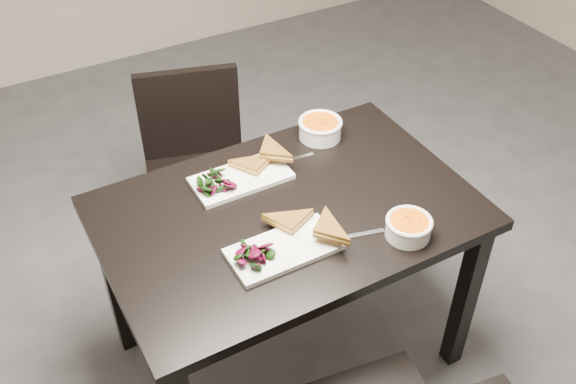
# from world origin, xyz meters

# --- Properties ---
(ground) EXTENTS (5.00, 5.00, 0.00)m
(ground) POSITION_xyz_m (0.00, 0.00, 0.00)
(ground) COLOR #47474C
(ground) RESTS_ON ground
(table) EXTENTS (1.20, 0.80, 0.75)m
(table) POSITION_xyz_m (-0.44, -0.12, 0.65)
(table) COLOR black
(table) RESTS_ON ground
(chair_far) EXTENTS (0.52, 0.52, 0.85)m
(chair_far) POSITION_xyz_m (-0.48, 0.59, 0.48)
(chair_far) COLOR black
(chair_far) RESTS_ON ground
(plate_near) EXTENTS (0.34, 0.17, 0.02)m
(plate_near) POSITION_xyz_m (-0.54, -0.28, 0.76)
(plate_near) COLOR white
(plate_near) RESTS_ON table
(sandwich_near) EXTENTS (0.20, 0.18, 0.05)m
(sandwich_near) POSITION_xyz_m (-0.48, -0.27, 0.79)
(sandwich_near) COLOR #935E1E
(sandwich_near) RESTS_ON plate_near
(salad_near) EXTENTS (0.10, 0.09, 0.05)m
(salad_near) POSITION_xyz_m (-0.64, -0.28, 0.79)
(salad_near) COLOR black
(salad_near) RESTS_ON plate_near
(soup_bowl_near) EXTENTS (0.14, 0.14, 0.07)m
(soup_bowl_near) POSITION_xyz_m (-0.17, -0.41, 0.79)
(soup_bowl_near) COLOR white
(soup_bowl_near) RESTS_ON table
(cutlery_near) EXTENTS (0.18, 0.06, 0.00)m
(cutlery_near) POSITION_xyz_m (-0.31, -0.34, 0.75)
(cutlery_near) COLOR silver
(cutlery_near) RESTS_ON table
(plate_far) EXTENTS (0.33, 0.17, 0.02)m
(plate_far) POSITION_xyz_m (-0.51, 0.08, 0.76)
(plate_far) COLOR white
(plate_far) RESTS_ON table
(sandwich_far) EXTENTS (0.21, 0.19, 0.05)m
(sandwich_far) POSITION_xyz_m (-0.44, 0.07, 0.79)
(sandwich_far) COLOR #935E1E
(sandwich_far) RESTS_ON plate_far
(salad_far) EXTENTS (0.10, 0.09, 0.05)m
(salad_far) POSITION_xyz_m (-0.61, 0.08, 0.79)
(salad_far) COLOR black
(salad_far) RESTS_ON plate_far
(soup_bowl_far) EXTENTS (0.16, 0.16, 0.07)m
(soup_bowl_far) POSITION_xyz_m (-0.14, 0.17, 0.79)
(soup_bowl_far) COLOR white
(soup_bowl_far) RESTS_ON table
(cutlery_far) EXTENTS (0.18, 0.04, 0.00)m
(cutlery_far) POSITION_xyz_m (-0.30, 0.10, 0.75)
(cutlery_far) COLOR silver
(cutlery_far) RESTS_ON table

